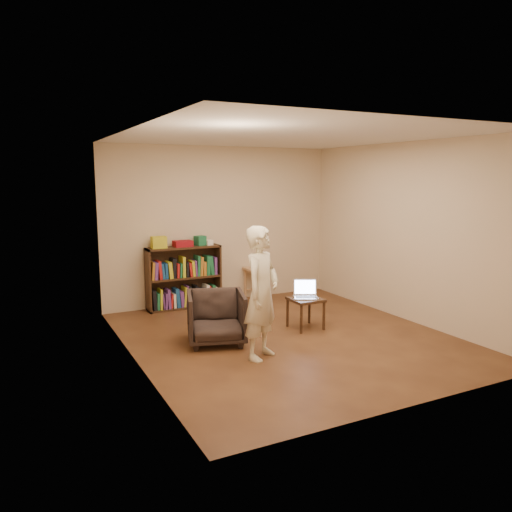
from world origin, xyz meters
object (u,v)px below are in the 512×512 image
bookshelf (184,281)px  laptop (306,293)px  armchair (216,318)px  person (262,293)px  side_table (306,303)px  stool (257,274)px

bookshelf → laptop: size_ratio=2.88×
armchair → person: person is taller
armchair → laptop: bearing=19.6°
armchair → laptop: laptop is taller
person → bookshelf: bearing=57.1°
person → armchair: bearing=76.5°
armchair → person: bearing=-51.7°
side_table → person: (-1.07, -0.73, 0.42)m
armchair → laptop: (1.37, 0.06, 0.16)m
armchair → side_table: bearing=18.0°
bookshelf → side_table: 2.18m
stool → laptop: (-0.13, -1.75, 0.04)m
side_table → stool: bearing=85.2°
side_table → laptop: laptop is taller
armchair → laptop: size_ratio=1.75×
bookshelf → laptop: (1.17, -1.81, 0.05)m
stool → laptop: laptop is taller
side_table → laptop: 0.14m
stool → armchair: size_ratio=0.76×
armchair → side_table: armchair is taller
stool → person: bearing=-115.9°
bookshelf → stool: 1.30m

